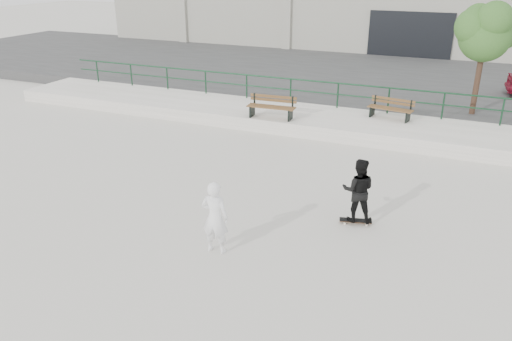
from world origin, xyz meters
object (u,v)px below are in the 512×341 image
at_px(tree, 487,30).
at_px(standing_skater, 358,190).
at_px(bench_left, 272,107).
at_px(bench_right, 391,109).
at_px(seated_skater, 215,218).
at_px(skateboard, 356,221).

bearing_deg(tree, standing_skater, -103.80).
distance_m(bench_left, bench_right, 4.45).
bearing_deg(bench_left, seated_skater, -79.82).
relative_size(tree, skateboard, 5.23).
xyz_separation_m(bench_left, standing_skater, (4.62, -6.02, -0.02)).
relative_size(bench_left, skateboard, 2.29).
relative_size(tree, seated_skater, 2.50).
bearing_deg(skateboard, standing_skater, -14.93).
relative_size(bench_right, tree, 0.41).
bearing_deg(standing_skater, bench_right, -97.84).
relative_size(bench_right, seated_skater, 1.02).
distance_m(bench_left, standing_skater, 7.59).
relative_size(bench_right, skateboard, 2.13).
bearing_deg(bench_right, standing_skater, -76.08).
height_order(skateboard, standing_skater, standing_skater).
bearing_deg(tree, bench_left, -152.70).
bearing_deg(seated_skater, tree, -116.51).
relative_size(bench_left, seated_skater, 1.09).
bearing_deg(bench_left, bench_right, 18.45).
height_order(bench_left, skateboard, bench_left).
distance_m(tree, standing_skater, 10.29).
distance_m(bench_left, seated_skater, 8.76).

